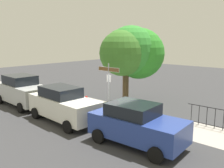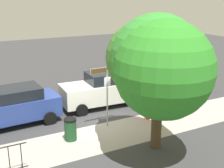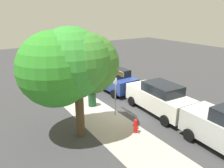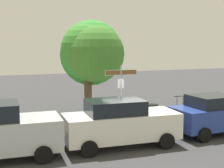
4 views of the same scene
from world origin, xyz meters
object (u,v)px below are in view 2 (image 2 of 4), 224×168
street_sign (107,82)px  shade_tree (156,62)px  trash_bin (70,129)px  car_silver (174,78)px  fire_hydrant (148,112)px  car_blue (15,106)px  car_white (104,89)px

street_sign → shade_tree: 3.28m
shade_tree → trash_bin: shade_tree is taller
street_sign → trash_bin: street_sign is taller
car_silver → fire_hydrant: size_ratio=6.05×
street_sign → shade_tree: shade_tree is taller
street_sign → shade_tree: (-0.58, 2.88, 1.45)m
car_silver → car_blue: size_ratio=1.11×
street_sign → car_silver: (-5.91, -2.37, -1.16)m
car_silver → trash_bin: car_silver is taller
car_white → trash_bin: bearing=47.2°
car_white → fire_hydrant: size_ratio=6.07×
car_silver → fire_hydrant: 4.55m
shade_tree → car_blue: size_ratio=1.28×
car_silver → car_blue: 9.68m
fire_hydrant → trash_bin: 4.26m
street_sign → car_white: 3.03m
shade_tree → car_blue: (4.35, -5.22, -2.73)m
shade_tree → car_white: shade_tree is taller
car_white → trash_bin: 4.38m
car_silver → trash_bin: 8.46m
shade_tree → fire_hydrant: (-1.63, -2.68, -3.26)m
car_silver → car_blue: (9.68, 0.03, -0.12)m
car_silver → car_white: car_silver is taller
shade_tree → trash_bin: size_ratio=5.56×
car_silver → fire_hydrant: (3.69, 2.57, -0.65)m
street_sign → car_blue: bearing=-31.8°
car_white → fire_hydrant: (-1.14, 2.75, -0.59)m
shade_tree → car_silver: 7.93m
fire_hydrant → trash_bin: size_ratio=0.80×
car_silver → trash_bin: bearing=22.4°
shade_tree → car_white: 6.08m
street_sign → trash_bin: (2.03, 0.50, -1.70)m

